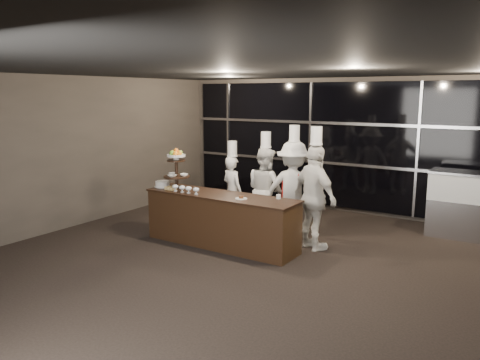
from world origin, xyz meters
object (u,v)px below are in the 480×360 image
Objects in this scene: layer_cake at (162,184)px; display_case at (470,202)px; chef_a at (232,190)px; chef_d at (315,197)px; chef_c at (293,189)px; chef_b at (265,189)px; buffet_counter at (221,220)px; display_stand at (176,166)px.

display_case is at bearing 30.59° from layer_cake.
chef_a is 0.82× the size of chef_d.
chef_c is at bearing 142.54° from chef_d.
chef_c reaches higher than chef_b.
buffet_counter is at bearing -123.53° from chef_c.
layer_cake reaches higher than buffet_counter.
chef_d is (0.65, -0.50, 0.02)m from chef_c.
chef_d is (1.45, 0.70, 0.46)m from buffet_counter.
chef_d is at bearing -37.46° from chef_c.
chef_c reaches higher than layer_cake.
buffet_counter is at bearing 0.01° from display_stand.
display_case is 4.46m from chef_a.
chef_c is (2.11, 1.25, -0.07)m from layer_cake.
display_case is (4.91, 2.90, -0.29)m from layer_cake.
chef_a is (0.80, 1.16, -0.22)m from layer_cake.
layer_cake is (-0.31, -0.05, -0.37)m from display_stand.
chef_d reaches higher than buffet_counter.
chef_c is (0.80, 1.20, 0.44)m from buffet_counter.
chef_b is at bearing -153.98° from display_case.
buffet_counter is at bearing -141.59° from display_case.
chef_a is at bearing 168.21° from chef_d.
layer_cake is 0.14× the size of chef_c.
display_stand is 1.35m from chef_a.
chef_a is (-0.51, 1.11, 0.29)m from buffet_counter.
buffet_counter is 1.36× the size of chef_c.
chef_a is at bearing 114.59° from buffet_counter.
buffet_counter is 1.98× the size of display_case.
display_stand reaches higher than layer_cake.
chef_d is at bearing -11.79° from chef_a.
display_stand is 2.58m from chef_d.
chef_d reaches higher than chef_a.
chef_d is (-2.15, -2.15, 0.24)m from display_case.
chef_b is at bearing 44.81° from display_stand.
chef_c is 0.99× the size of chef_d.
chef_b is (-3.39, -1.66, 0.15)m from display_case.
display_case is 0.83× the size of chef_a.
chef_b is (0.71, 0.08, 0.08)m from chef_a.
display_case is at bearing 38.41° from buffet_counter.
buffet_counter is 1.67m from chef_d.
buffet_counter is at bearing -65.41° from chef_a.
layer_cake is at bearing -170.95° from display_stand.
chef_b is at bearing 158.45° from chef_d.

